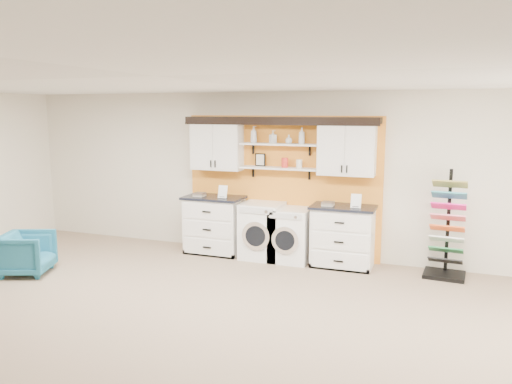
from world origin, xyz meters
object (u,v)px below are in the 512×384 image
at_px(washer, 262,230).
at_px(armchair, 27,253).
at_px(base_cabinet_right, 343,236).
at_px(base_cabinet_left, 214,225).
at_px(sample_rack, 446,243).
at_px(dryer, 291,235).

xyz_separation_m(washer, armchair, (-3.10, -2.06, -0.15)).
bearing_deg(armchair, washer, -77.59).
bearing_deg(base_cabinet_right, base_cabinet_left, -180.00).
bearing_deg(sample_rack, dryer, -174.80).
height_order(base_cabinet_right, armchair, base_cabinet_right).
bearing_deg(base_cabinet_left, armchair, -137.00).
height_order(base_cabinet_left, armchair, base_cabinet_left).
bearing_deg(washer, base_cabinet_left, 179.79).
distance_m(base_cabinet_right, dryer, 0.86).
distance_m(sample_rack, armchair, 6.38).
height_order(base_cabinet_left, washer, base_cabinet_left).
xyz_separation_m(base_cabinet_left, sample_rack, (3.81, 0.03, 0.02)).
bearing_deg(washer, dryer, -0.00).
xyz_separation_m(washer, sample_rack, (2.92, 0.04, 0.05)).
distance_m(base_cabinet_left, armchair, 3.02).
relative_size(base_cabinet_left, dryer, 1.16).
height_order(washer, sample_rack, sample_rack).
height_order(base_cabinet_left, base_cabinet_right, base_cabinet_left).
relative_size(washer, dryer, 1.06).
relative_size(sample_rack, armchair, 2.29).
bearing_deg(dryer, base_cabinet_left, 179.86).
bearing_deg(dryer, base_cabinet_right, 0.22).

